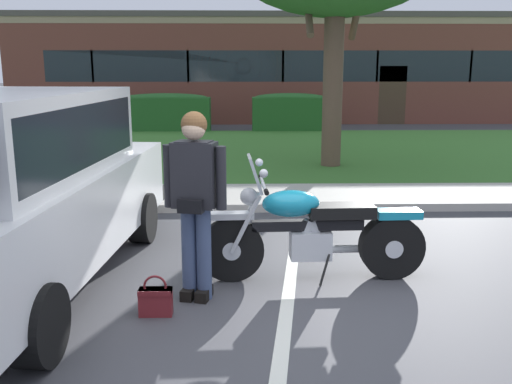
% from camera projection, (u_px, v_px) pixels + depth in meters
% --- Properties ---
extents(ground_plane, '(140.00, 140.00, 0.00)m').
position_uv_depth(ground_plane, '(278.00, 307.00, 5.04)').
color(ground_plane, '#424247').
extents(curb_strip, '(60.00, 0.20, 0.12)m').
position_uv_depth(curb_strip, '(264.00, 207.00, 8.36)').
color(curb_strip, '#B7B2A8').
rests_on(curb_strip, ground).
extents(concrete_walk, '(60.00, 1.50, 0.08)m').
position_uv_depth(concrete_walk, '(262.00, 195.00, 9.20)').
color(concrete_walk, '#B7B2A8').
rests_on(concrete_walk, ground).
extents(grass_lawn, '(60.00, 8.60, 0.06)m').
position_uv_depth(grass_lawn, '(256.00, 151.00, 14.13)').
color(grass_lawn, '#3D752D').
rests_on(grass_lawn, ground).
extents(stall_stripe_1, '(0.67, 4.38, 0.01)m').
position_uv_depth(stall_stripe_1, '(288.00, 297.00, 5.23)').
color(stall_stripe_1, silver).
rests_on(stall_stripe_1, ground).
extents(motorcycle, '(2.24, 0.82, 1.26)m').
position_uv_depth(motorcycle, '(321.00, 232.00, 5.61)').
color(motorcycle, black).
rests_on(motorcycle, ground).
extents(rider_person, '(0.56, 0.35, 1.70)m').
position_uv_depth(rider_person, '(195.00, 192.00, 5.03)').
color(rider_person, black).
rests_on(rider_person, ground).
extents(handbag, '(0.28, 0.13, 0.36)m').
position_uv_depth(handbag, '(156.00, 299.00, 4.84)').
color(handbag, maroon).
rests_on(handbag, ground).
extents(parked_suv_adjacent, '(2.28, 4.96, 1.86)m').
position_uv_depth(parked_suv_adjacent, '(4.00, 190.00, 5.29)').
color(parked_suv_adjacent, white).
rests_on(parked_suv_adjacent, ground).
extents(hedge_left, '(2.86, 0.90, 1.24)m').
position_uv_depth(hedge_left, '(166.00, 112.00, 18.39)').
color(hedge_left, '#235623').
rests_on(hedge_left, ground).
extents(hedge_center_left, '(2.43, 0.90, 1.24)m').
position_uv_depth(hedge_center_left, '(290.00, 111.00, 18.47)').
color(hedge_center_left, '#235623').
rests_on(hedge_center_left, ground).
extents(brick_building, '(20.23, 8.34, 4.00)m').
position_uv_depth(brick_building, '(276.00, 68.00, 24.44)').
color(brick_building, brown).
rests_on(brick_building, ground).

